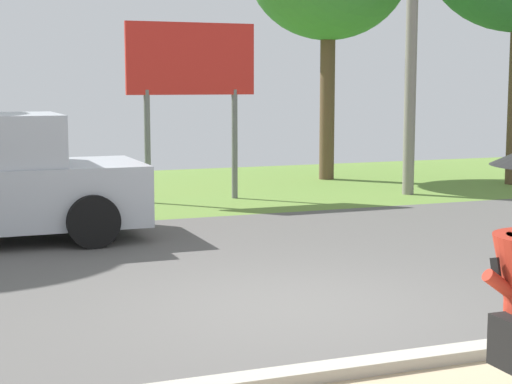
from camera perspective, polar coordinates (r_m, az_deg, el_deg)
ground_plane at (r=11.53m, az=-3.04°, el=-4.48°), size 40.00×22.00×0.20m
utility_pole at (r=17.83m, az=10.58°, el=11.47°), size 1.80×0.24×6.89m
roadside_billboard at (r=16.60m, az=-4.44°, el=8.17°), size 2.60×0.12×3.50m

